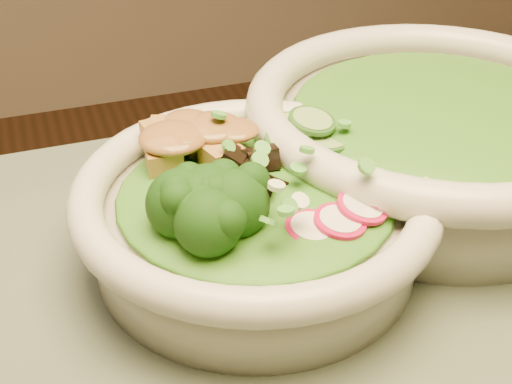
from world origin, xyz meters
name	(u,v)px	position (x,y,z in m)	size (l,w,h in m)	color
salad_bowl	(256,215)	(-0.16, 0.21, 0.78)	(0.24, 0.24, 0.06)	beige
side_bowl	(436,132)	(0.00, 0.25, 0.79)	(0.29, 0.29, 0.08)	beige
lettuce_bed	(256,191)	(-0.16, 0.21, 0.80)	(0.18, 0.18, 0.02)	#196014
side_lettuce	(440,108)	(0.00, 0.25, 0.81)	(0.19, 0.19, 0.02)	#196014
broccoli_florets	(200,214)	(-0.20, 0.17, 0.82)	(0.07, 0.06, 0.04)	black
radish_slices	(336,218)	(-0.13, 0.16, 0.81)	(0.10, 0.03, 0.02)	#B80E41
cucumber_slices	(309,143)	(-0.11, 0.23, 0.81)	(0.06, 0.06, 0.03)	#90C36C
mushroom_heap	(243,170)	(-0.17, 0.21, 0.81)	(0.06, 0.06, 0.03)	black
tofu_cubes	(192,149)	(-0.19, 0.25, 0.81)	(0.08, 0.05, 0.03)	olive
peanut_sauce	(191,134)	(-0.19, 0.25, 0.82)	(0.06, 0.05, 0.01)	brown
scallion_garnish	(256,163)	(-0.16, 0.21, 0.82)	(0.17, 0.17, 0.02)	#52AB3C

